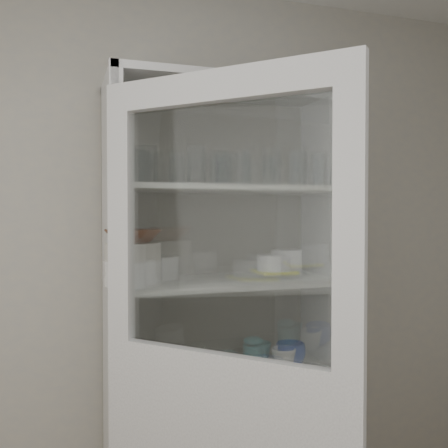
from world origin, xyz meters
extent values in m
cube|color=#A9A7A2|center=(0.00, 1.50, 1.30)|extent=(3.60, 0.02, 2.60)
cube|color=silver|center=(-0.28, 1.27, 1.05)|extent=(0.03, 0.45, 2.10)
cube|color=silver|center=(0.68, 1.27, 1.05)|extent=(0.03, 0.45, 2.10)
cube|color=gray|center=(0.20, 1.49, 1.05)|extent=(1.00, 0.03, 2.10)
cube|color=silver|center=(0.20, 1.27, 2.08)|extent=(1.00, 0.45, 0.03)
cube|color=silver|center=(0.20, 1.26, 0.85)|extent=(0.94, 0.42, 0.02)
cube|color=silver|center=(0.20, 1.26, 1.25)|extent=(0.94, 0.42, 0.02)
cube|color=silver|center=(0.20, 1.26, 1.65)|extent=(0.94, 0.42, 0.02)
cube|color=silver|center=(0.01, 0.73, 1.95)|extent=(0.65, 0.68, 0.10)
cube|color=silver|center=(-0.27, 1.02, 1.50)|extent=(0.09, 0.09, 0.80)
cube|color=silver|center=(0.29, 0.43, 1.50)|extent=(0.09, 0.09, 0.80)
cube|color=silver|center=(0.01, 0.73, 1.50)|extent=(0.51, 0.53, 0.78)
cylinder|color=silver|center=(-0.18, 1.16, 1.72)|extent=(0.08, 0.08, 0.13)
cylinder|color=silver|center=(-0.15, 1.15, 1.73)|extent=(0.08, 0.08, 0.15)
cylinder|color=silver|center=(0.04, 1.13, 1.74)|extent=(0.10, 0.10, 0.15)
cylinder|color=silver|center=(0.36, 1.12, 1.74)|extent=(0.10, 0.10, 0.15)
cylinder|color=silver|center=(0.23, 1.12, 1.73)|extent=(0.09, 0.09, 0.14)
cylinder|color=silver|center=(0.48, 1.12, 1.73)|extent=(0.08, 0.08, 0.15)
cylinder|color=silver|center=(0.58, 1.13, 1.73)|extent=(0.08, 0.08, 0.14)
cylinder|color=silver|center=(-0.21, 1.28, 1.74)|extent=(0.10, 0.10, 0.16)
cylinder|color=silver|center=(0.00, 1.29, 1.73)|extent=(0.08, 0.08, 0.14)
cylinder|color=silver|center=(0.20, 1.27, 1.73)|extent=(0.08, 0.08, 0.14)
cylinder|color=silver|center=(0.17, 1.27, 1.74)|extent=(0.10, 0.10, 0.15)
cylinder|color=silver|center=(0.20, 1.28, 1.72)|extent=(0.07, 0.07, 0.12)
cylinder|color=white|center=(-0.20, 1.23, 1.31)|extent=(0.23, 0.23, 0.10)
cylinder|color=white|center=(-0.07, 1.37, 1.31)|extent=(0.19, 0.19, 0.10)
cylinder|color=beige|center=(-0.20, 1.23, 1.39)|extent=(0.29, 0.29, 0.07)
imported|color=#5E2D17|center=(-0.20, 1.23, 1.46)|extent=(0.23, 0.23, 0.05)
cylinder|color=silver|center=(0.44, 1.28, 1.27)|extent=(0.38, 0.38, 0.02)
cube|color=yellow|center=(0.44, 1.28, 1.28)|extent=(0.17, 0.17, 0.01)
cylinder|color=white|center=(0.44, 1.28, 1.32)|extent=(0.16, 0.16, 0.07)
cylinder|color=silver|center=(0.50, 1.28, 1.32)|extent=(0.14, 0.14, 0.12)
imported|color=navy|center=(0.50, 1.24, 0.91)|extent=(0.17, 0.17, 0.11)
imported|color=teal|center=(0.39, 1.32, 0.91)|extent=(0.12, 0.12, 0.09)
imported|color=white|center=(0.44, 1.19, 0.91)|extent=(0.12, 0.12, 0.10)
cylinder|color=teal|center=(0.35, 1.31, 0.91)|extent=(0.09, 0.09, 0.09)
ellipsoid|color=teal|center=(0.35, 1.31, 0.96)|extent=(0.09, 0.09, 0.02)
cylinder|color=silver|center=(0.10, 1.17, 0.88)|extent=(0.10, 0.10, 0.04)
cylinder|color=white|center=(-0.21, 1.31, 0.93)|extent=(0.15, 0.15, 0.15)
cube|color=gray|center=(0.43, 1.28, 0.49)|extent=(0.24, 0.21, 0.06)
cylinder|color=silver|center=(0.25, 1.22, 1.73)|extent=(0.07, 0.07, 0.14)
camera|label=1|loc=(-0.47, -0.77, 1.55)|focal=40.00mm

